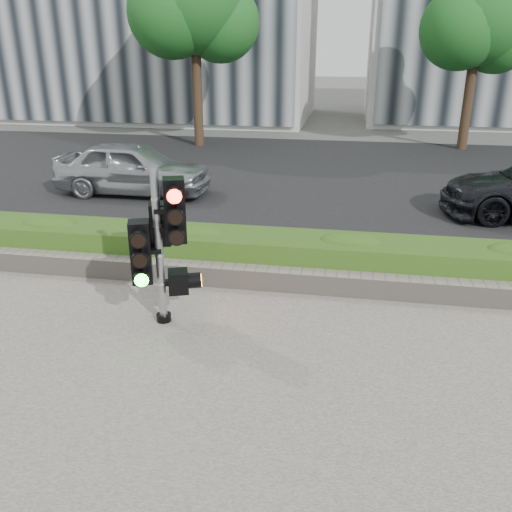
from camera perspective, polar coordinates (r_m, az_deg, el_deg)
name	(u,v)px	position (r m, az deg, el deg)	size (l,w,h in m)	color
ground	(232,347)	(7.38, -2.57, -9.59)	(120.00, 120.00, 0.00)	#51514C
sidewalk	(173,487)	(5.47, -8.71, -22.88)	(16.00, 11.00, 0.03)	#9E9389
road	(303,176)	(16.65, 4.95, 8.37)	(60.00, 13.00, 0.02)	black
curb	(268,257)	(10.13, 1.27, -0.15)	(60.00, 0.25, 0.12)	gray
stone_wall	(256,277)	(8.94, 0.04, -2.25)	(12.00, 0.32, 0.34)	gray
hedge	(263,254)	(9.47, 0.73, 0.26)	(12.00, 1.00, 0.68)	#5A912C
tree_left	(194,5)	(21.58, -6.53, 24.81)	(4.61, 4.03, 7.34)	black
tree_right	(478,21)	(22.09, 22.36, 21.92)	(4.10, 3.58, 6.53)	black
traffic_signal	(161,239)	(7.60, -10.01, 1.78)	(0.83, 0.72, 2.27)	black
car_silver	(133,168)	(14.80, -12.82, 9.02)	(1.64, 4.07, 1.39)	#A3A6AA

